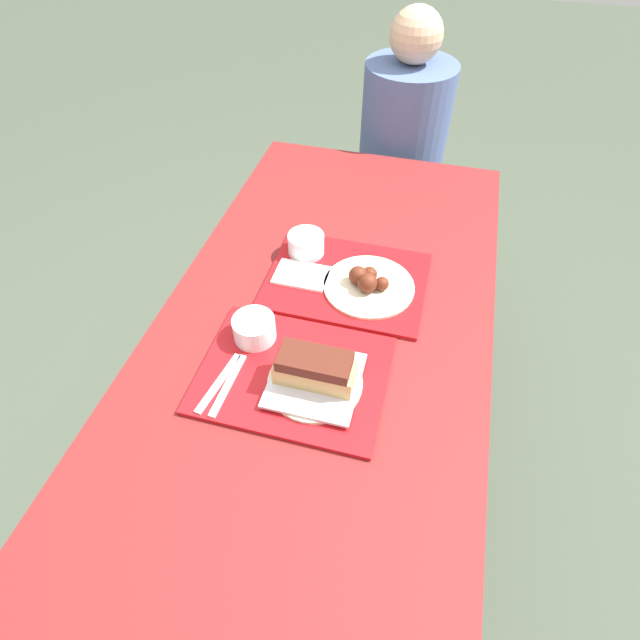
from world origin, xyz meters
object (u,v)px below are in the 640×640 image
object	(u,v)px
bowl_coleslaw_near	(254,328)
bowl_coleslaw_far	(306,243)
wings_plate_far	(368,283)
tray_far	(346,281)
tray_near	(293,374)
brisket_sandwich_plate	(315,374)
person_seated_across	(404,128)

from	to	relation	value
bowl_coleslaw_near	bowl_coleslaw_far	world-z (taller)	same
bowl_coleslaw_far	wings_plate_far	world-z (taller)	same
tray_far	bowl_coleslaw_far	world-z (taller)	bowl_coleslaw_far
tray_near	bowl_coleslaw_far	size ratio (longest dim) A/B	4.15
tray_far	brisket_sandwich_plate	xyz separation A→B (m)	(0.01, -0.35, 0.04)
bowl_coleslaw_far	person_seated_across	distance (m)	0.84
bowl_coleslaw_near	person_seated_across	distance (m)	1.17
tray_near	bowl_coleslaw_far	xyz separation A→B (m)	(-0.09, 0.41, 0.04)
tray_far	person_seated_across	world-z (taller)	person_seated_across
bowl_coleslaw_far	person_seated_across	bearing A→B (deg)	79.07
brisket_sandwich_plate	wings_plate_far	size ratio (longest dim) A/B	0.88
brisket_sandwich_plate	tray_far	bearing A→B (deg)	91.25
person_seated_across	bowl_coleslaw_near	bearing A→B (deg)	-99.35
brisket_sandwich_plate	bowl_coleslaw_far	world-z (taller)	brisket_sandwich_plate
tray_far	wings_plate_far	world-z (taller)	wings_plate_far
brisket_sandwich_plate	wings_plate_far	bearing A→B (deg)	80.95
tray_near	wings_plate_far	bearing A→B (deg)	71.13
bowl_coleslaw_near	wings_plate_far	world-z (taller)	same
brisket_sandwich_plate	bowl_coleslaw_far	bearing A→B (deg)	108.39
bowl_coleslaw_near	person_seated_across	bearing A→B (deg)	80.65
tray_near	bowl_coleslaw_near	distance (m)	0.15
bowl_coleslaw_far	brisket_sandwich_plate	bearing A→B (deg)	-71.61
tray_near	brisket_sandwich_plate	size ratio (longest dim) A/B	1.99
tray_far	person_seated_across	xyz separation A→B (m)	(0.02, 0.90, -0.00)
tray_near	bowl_coleslaw_far	distance (m)	0.42
bowl_coleslaw_far	tray_near	bearing A→B (deg)	-78.12
bowl_coleslaw_near	tray_far	bearing A→B (deg)	56.80
wings_plate_far	person_seated_across	bearing A→B (deg)	92.25
bowl_coleslaw_near	person_seated_across	world-z (taller)	person_seated_across
tray_near	tray_far	bearing A→B (deg)	81.86
tray_near	brisket_sandwich_plate	bearing A→B (deg)	-14.86
bowl_coleslaw_near	wings_plate_far	size ratio (longest dim) A/B	0.42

